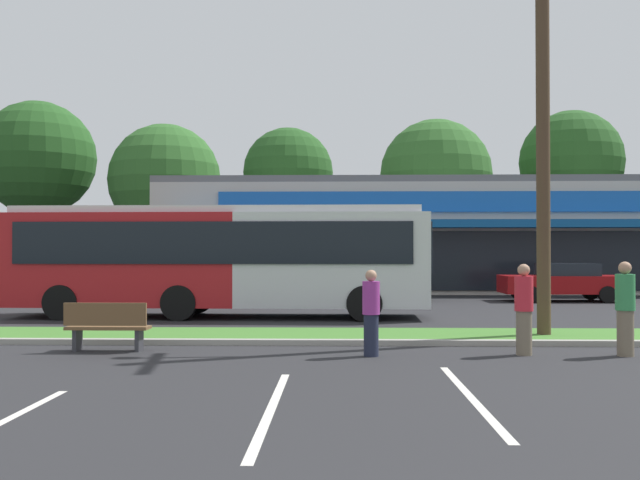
{
  "coord_description": "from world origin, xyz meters",
  "views": [
    {
      "loc": [
        -1.24,
        -2.04,
        1.94
      ],
      "look_at": [
        -1.74,
        18.1,
        2.27
      ],
      "focal_mm": 40.21,
      "sensor_mm": 36.0,
      "label": 1
    }
  ],
  "objects_px": {
    "pedestrian_near_bench": "(524,309)",
    "bus_stop_bench": "(107,325)",
    "car_2": "(367,283)",
    "car_1": "(563,282)",
    "pedestrian_by_pole": "(625,309)",
    "pedestrian_mid": "(371,313)",
    "utility_pole": "(537,67)",
    "car_3": "(112,282)",
    "city_bus": "(219,257)"
  },
  "relations": [
    {
      "from": "car_2",
      "to": "pedestrian_near_bench",
      "type": "bearing_deg",
      "value": 99.11
    },
    {
      "from": "bus_stop_bench",
      "to": "car_2",
      "type": "distance_m",
      "value": 15.35
    },
    {
      "from": "car_1",
      "to": "car_3",
      "type": "distance_m",
      "value": 17.59
    },
    {
      "from": "bus_stop_bench",
      "to": "car_3",
      "type": "height_order",
      "value": "car_3"
    },
    {
      "from": "car_2",
      "to": "pedestrian_mid",
      "type": "relative_size",
      "value": 2.97
    },
    {
      "from": "city_bus",
      "to": "pedestrian_near_bench",
      "type": "height_order",
      "value": "city_bus"
    },
    {
      "from": "bus_stop_bench",
      "to": "car_2",
      "type": "bearing_deg",
      "value": -111.52
    },
    {
      "from": "pedestrian_near_bench",
      "to": "pedestrian_by_pole",
      "type": "bearing_deg",
      "value": -128.78
    },
    {
      "from": "pedestrian_mid",
      "to": "pedestrian_by_pole",
      "type": "bearing_deg",
      "value": -137.59
    },
    {
      "from": "utility_pole",
      "to": "car_2",
      "type": "bearing_deg",
      "value": 104.93
    },
    {
      "from": "car_3",
      "to": "pedestrian_mid",
      "type": "relative_size",
      "value": 2.66
    },
    {
      "from": "bus_stop_bench",
      "to": "city_bus",
      "type": "bearing_deg",
      "value": -97.53
    },
    {
      "from": "city_bus",
      "to": "car_3",
      "type": "bearing_deg",
      "value": 130.01
    },
    {
      "from": "pedestrian_by_pole",
      "to": "utility_pole",
      "type": "bearing_deg",
      "value": 50.85
    },
    {
      "from": "utility_pole",
      "to": "pedestrian_mid",
      "type": "height_order",
      "value": "utility_pole"
    },
    {
      "from": "bus_stop_bench",
      "to": "pedestrian_mid",
      "type": "xyz_separation_m",
      "value": [
        5.1,
        -0.53,
        0.3
      ]
    },
    {
      "from": "bus_stop_bench",
      "to": "pedestrian_by_pole",
      "type": "distance_m",
      "value": 9.83
    },
    {
      "from": "utility_pole",
      "to": "pedestrian_mid",
      "type": "bearing_deg",
      "value": -145.75
    },
    {
      "from": "car_1",
      "to": "pedestrian_by_pole",
      "type": "bearing_deg",
      "value": 76.87
    },
    {
      "from": "pedestrian_by_pole",
      "to": "bus_stop_bench",
      "type": "bearing_deg",
      "value": 117.87
    },
    {
      "from": "car_3",
      "to": "pedestrian_mid",
      "type": "distance_m",
      "value": 17.23
    },
    {
      "from": "car_1",
      "to": "pedestrian_by_pole",
      "type": "distance_m",
      "value": 15.14
    },
    {
      "from": "car_1",
      "to": "pedestrian_near_bench",
      "type": "relative_size",
      "value": 2.71
    },
    {
      "from": "bus_stop_bench",
      "to": "car_3",
      "type": "xyz_separation_m",
      "value": [
        -4.33,
        13.89,
        0.27
      ]
    },
    {
      "from": "city_bus",
      "to": "car_2",
      "type": "xyz_separation_m",
      "value": [
        4.67,
        6.97,
        -1.04
      ]
    },
    {
      "from": "pedestrian_by_pole",
      "to": "pedestrian_mid",
      "type": "xyz_separation_m",
      "value": [
        -4.72,
        -0.14,
        -0.08
      ]
    },
    {
      "from": "car_1",
      "to": "pedestrian_near_bench",
      "type": "bearing_deg",
      "value": 70.17
    },
    {
      "from": "pedestrian_near_bench",
      "to": "bus_stop_bench",
      "type": "bearing_deg",
      "value": 51.66
    },
    {
      "from": "city_bus",
      "to": "car_3",
      "type": "xyz_separation_m",
      "value": [
        -5.3,
        6.58,
        -0.99
      ]
    },
    {
      "from": "city_bus",
      "to": "pedestrian_by_pole",
      "type": "xyz_separation_m",
      "value": [
        8.85,
        -7.7,
        -0.89
      ]
    },
    {
      "from": "car_1",
      "to": "utility_pole",
      "type": "bearing_deg",
      "value": 70.46
    },
    {
      "from": "car_3",
      "to": "pedestrian_by_pole",
      "type": "relative_size",
      "value": 2.43
    },
    {
      "from": "pedestrian_mid",
      "to": "car_3",
      "type": "bearing_deg",
      "value": -16.06
    },
    {
      "from": "pedestrian_by_pole",
      "to": "city_bus",
      "type": "bearing_deg",
      "value": 79.11
    },
    {
      "from": "bus_stop_bench",
      "to": "car_3",
      "type": "bearing_deg",
      "value": -72.68
    },
    {
      "from": "car_1",
      "to": "pedestrian_by_pole",
      "type": "height_order",
      "value": "pedestrian_by_pole"
    },
    {
      "from": "car_2",
      "to": "pedestrian_mid",
      "type": "bearing_deg",
      "value": 87.95
    },
    {
      "from": "car_2",
      "to": "pedestrian_mid",
      "type": "xyz_separation_m",
      "value": [
        -0.53,
        -14.81,
        0.08
      ]
    },
    {
      "from": "bus_stop_bench",
      "to": "pedestrian_mid",
      "type": "relative_size",
      "value": 1.0
    },
    {
      "from": "car_2",
      "to": "car_3",
      "type": "height_order",
      "value": "car_3"
    },
    {
      "from": "city_bus",
      "to": "car_1",
      "type": "distance_m",
      "value": 14.2
    },
    {
      "from": "car_1",
      "to": "car_2",
      "type": "height_order",
      "value": "car_1"
    },
    {
      "from": "utility_pole",
      "to": "car_1",
      "type": "height_order",
      "value": "utility_pole"
    },
    {
      "from": "utility_pole",
      "to": "car_3",
      "type": "xyz_separation_m",
      "value": [
        -13.22,
        11.83,
        -5.24
      ]
    },
    {
      "from": "pedestrian_by_pole",
      "to": "pedestrian_mid",
      "type": "relative_size",
      "value": 1.1
    },
    {
      "from": "pedestrian_by_pole",
      "to": "pedestrian_mid",
      "type": "height_order",
      "value": "pedestrian_by_pole"
    },
    {
      "from": "pedestrian_near_bench",
      "to": "pedestrian_mid",
      "type": "height_order",
      "value": "pedestrian_near_bench"
    },
    {
      "from": "city_bus",
      "to": "pedestrian_near_bench",
      "type": "xyz_separation_m",
      "value": [
        7.0,
        -7.62,
        -0.91
      ]
    },
    {
      "from": "bus_stop_bench",
      "to": "pedestrian_mid",
      "type": "distance_m",
      "value": 5.14
    },
    {
      "from": "car_3",
      "to": "car_2",
      "type": "bearing_deg",
      "value": -177.74
    }
  ]
}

